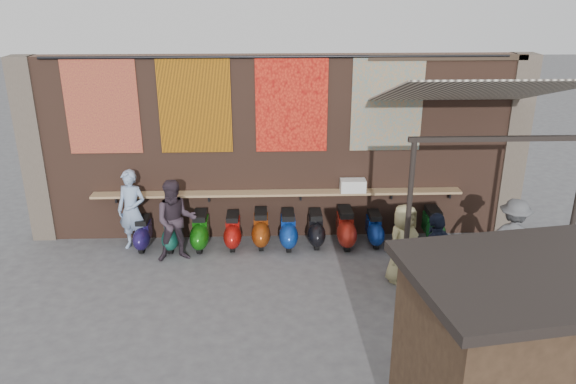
# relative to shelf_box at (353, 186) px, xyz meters

# --- Properties ---
(ground) EXTENTS (70.00, 70.00, 0.00)m
(ground) POSITION_rel_shelf_box_xyz_m (-1.63, -2.30, -1.26)
(ground) COLOR #474749
(ground) RESTS_ON ground
(brick_wall) EXTENTS (10.00, 0.40, 4.00)m
(brick_wall) POSITION_rel_shelf_box_xyz_m (-1.63, 0.40, 0.74)
(brick_wall) COLOR brown
(brick_wall) RESTS_ON ground
(pier_left) EXTENTS (0.50, 0.50, 4.00)m
(pier_left) POSITION_rel_shelf_box_xyz_m (-6.83, 0.40, 0.74)
(pier_left) COLOR #4C4238
(pier_left) RESTS_ON ground
(pier_right) EXTENTS (0.50, 0.50, 4.00)m
(pier_right) POSITION_rel_shelf_box_xyz_m (3.57, 0.40, 0.74)
(pier_right) COLOR #4C4238
(pier_right) RESTS_ON ground
(eating_counter) EXTENTS (8.00, 0.32, 0.05)m
(eating_counter) POSITION_rel_shelf_box_xyz_m (-1.63, 0.03, -0.16)
(eating_counter) COLOR #9E7A51
(eating_counter) RESTS_ON brick_wall
(shelf_box) EXTENTS (0.54, 0.29, 0.27)m
(shelf_box) POSITION_rel_shelf_box_xyz_m (0.00, 0.00, 0.00)
(shelf_box) COLOR white
(shelf_box) RESTS_ON eating_counter
(tapestry_redgold) EXTENTS (1.50, 0.02, 2.00)m
(tapestry_redgold) POSITION_rel_shelf_box_xyz_m (-5.23, 0.18, 1.74)
(tapestry_redgold) COLOR maroon
(tapestry_redgold) RESTS_ON brick_wall
(tapestry_sun) EXTENTS (1.50, 0.02, 2.00)m
(tapestry_sun) POSITION_rel_shelf_box_xyz_m (-3.33, 0.18, 1.74)
(tapestry_sun) COLOR orange
(tapestry_sun) RESTS_ON brick_wall
(tapestry_orange) EXTENTS (1.50, 0.02, 2.00)m
(tapestry_orange) POSITION_rel_shelf_box_xyz_m (-1.33, 0.18, 1.74)
(tapestry_orange) COLOR red
(tapestry_orange) RESTS_ON brick_wall
(tapestry_multi) EXTENTS (1.50, 0.02, 2.00)m
(tapestry_multi) POSITION_rel_shelf_box_xyz_m (0.67, 0.18, 1.74)
(tapestry_multi) COLOR teal
(tapestry_multi) RESTS_ON brick_wall
(hang_rail) EXTENTS (9.50, 0.06, 0.06)m
(hang_rail) POSITION_rel_shelf_box_xyz_m (-1.63, 0.17, 2.72)
(hang_rail) COLOR black
(hang_rail) RESTS_ON brick_wall
(scooter_stool_0) EXTENTS (0.32, 0.72, 0.68)m
(scooter_stool_0) POSITION_rel_shelf_box_xyz_m (-4.52, -0.31, -0.92)
(scooter_stool_0) COLOR #1C1348
(scooter_stool_0) RESTS_ON ground
(scooter_stool_1) EXTENTS (0.33, 0.73, 0.70)m
(scooter_stool_1) POSITION_rel_shelf_box_xyz_m (-3.91, -0.34, -0.91)
(scooter_stool_1) COLOR #175E4D
(scooter_stool_1) RESTS_ON ground
(scooter_stool_2) EXTENTS (0.37, 0.82, 0.78)m
(scooter_stool_2) POSITION_rel_shelf_box_xyz_m (-3.30, -0.33, -0.87)
(scooter_stool_2) COLOR #125F0D
(scooter_stool_2) RESTS_ON ground
(scooter_stool_3) EXTENTS (0.35, 0.77, 0.73)m
(scooter_stool_3) POSITION_rel_shelf_box_xyz_m (-2.61, -0.31, -0.89)
(scooter_stool_3) COLOR #A2110C
(scooter_stool_3) RESTS_ON ground
(scooter_stool_4) EXTENTS (0.37, 0.82, 0.78)m
(scooter_stool_4) POSITION_rel_shelf_box_xyz_m (-2.00, -0.26, -0.87)
(scooter_stool_4) COLOR #81320B
(scooter_stool_4) RESTS_ON ground
(scooter_stool_5) EXTENTS (0.37, 0.81, 0.77)m
(scooter_stool_5) POSITION_rel_shelf_box_xyz_m (-1.42, -0.34, -0.87)
(scooter_stool_5) COLOR navy
(scooter_stool_5) RESTS_ON ground
(scooter_stool_6) EXTENTS (0.35, 0.78, 0.74)m
(scooter_stool_6) POSITION_rel_shelf_box_xyz_m (-0.82, -0.28, -0.89)
(scooter_stool_6) COLOR black
(scooter_stool_6) RESTS_ON ground
(scooter_stool_7) EXTENTS (0.39, 0.86, 0.82)m
(scooter_stool_7) POSITION_rel_shelf_box_xyz_m (-0.18, -0.34, -0.85)
(scooter_stool_7) COLOR maroon
(scooter_stool_7) RESTS_ON ground
(scooter_stool_8) EXTENTS (0.34, 0.75, 0.71)m
(scooter_stool_8) POSITION_rel_shelf_box_xyz_m (0.46, -0.29, -0.91)
(scooter_stool_8) COLOR navy
(scooter_stool_8) RESTS_ON ground
(scooter_stool_9) EXTENTS (0.34, 0.75, 0.71)m
(scooter_stool_9) POSITION_rel_shelf_box_xyz_m (1.11, -0.29, -0.91)
(scooter_stool_9) COLOR #231854
(scooter_stool_9) RESTS_ON ground
(scooter_stool_10) EXTENTS (0.37, 0.83, 0.78)m
(scooter_stool_10) POSITION_rel_shelf_box_xyz_m (1.75, -0.30, -0.87)
(scooter_stool_10) COLOR #10521D
(scooter_stool_10) RESTS_ON ground
(diner_left) EXTENTS (0.74, 0.60, 1.76)m
(diner_left) POSITION_rel_shelf_box_xyz_m (-4.72, -0.30, -0.38)
(diner_left) COLOR #87A0C5
(diner_left) RESTS_ON ground
(diner_right) EXTENTS (0.95, 0.80, 1.73)m
(diner_right) POSITION_rel_shelf_box_xyz_m (-3.71, -0.86, -0.40)
(diner_right) COLOR #332832
(diner_right) RESTS_ON ground
(shopper_navy) EXTENTS (1.01, 0.97, 1.69)m
(shopper_navy) POSITION_rel_shelf_box_xyz_m (1.09, -2.59, -0.42)
(shopper_navy) COLOR black
(shopper_navy) RESTS_ON ground
(shopper_grey) EXTENTS (1.21, 1.03, 1.62)m
(shopper_grey) POSITION_rel_shelf_box_xyz_m (2.80, -1.85, -0.45)
(shopper_grey) COLOR #535558
(shopper_grey) RESTS_ON ground
(shopper_tan) EXTENTS (0.91, 0.86, 1.57)m
(shopper_tan) POSITION_rel_shelf_box_xyz_m (0.68, -1.92, -0.48)
(shopper_tan) COLOR tan
(shopper_tan) RESTS_ON ground
(market_stall) EXTENTS (2.48, 2.01, 2.45)m
(market_stall) POSITION_rel_shelf_box_xyz_m (0.92, -6.22, -0.04)
(market_stall) COLOR black
(market_stall) RESTS_ON ground
(stall_roof) EXTENTS (2.79, 2.30, 0.12)m
(stall_roof) POSITION_rel_shelf_box_xyz_m (0.92, -6.22, 1.24)
(stall_roof) COLOR black
(stall_roof) RESTS_ON market_stall
(stall_sign) EXTENTS (1.19, 0.22, 0.50)m
(stall_sign) POSITION_rel_shelf_box_xyz_m (0.79, -5.35, 0.51)
(stall_sign) COLOR gold
(stall_sign) RESTS_ON market_stall
(stall_shelf) EXTENTS (1.87, 0.38, 0.06)m
(stall_shelf) POSITION_rel_shelf_box_xyz_m (0.79, -5.35, -0.37)
(stall_shelf) COLOR #473321
(stall_shelf) RESTS_ON market_stall
(awning_canvas) EXTENTS (3.20, 3.28, 0.97)m
(awning_canvas) POSITION_rel_shelf_box_xyz_m (1.87, -1.40, 2.29)
(awning_canvas) COLOR beige
(awning_canvas) RESTS_ON brick_wall
(awning_ledger) EXTENTS (3.30, 0.08, 0.12)m
(awning_ledger) POSITION_rel_shelf_box_xyz_m (1.87, 0.19, 2.69)
(awning_ledger) COLOR #33261C
(awning_ledger) RESTS_ON brick_wall
(awning_header) EXTENTS (3.00, 0.08, 0.08)m
(awning_header) POSITION_rel_shelf_box_xyz_m (1.87, -2.90, 1.82)
(awning_header) COLOR black
(awning_header) RESTS_ON awning_post_left
(awning_post_left) EXTENTS (0.09, 0.09, 3.10)m
(awning_post_left) POSITION_rel_shelf_box_xyz_m (0.47, -2.90, 0.29)
(awning_post_left) COLOR black
(awning_post_left) RESTS_ON ground
(awning_post_right) EXTENTS (0.09, 0.09, 3.10)m
(awning_post_right) POSITION_rel_shelf_box_xyz_m (3.27, -2.90, 0.29)
(awning_post_right) COLOR black
(awning_post_right) RESTS_ON ground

